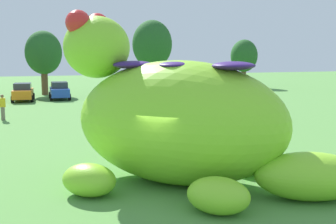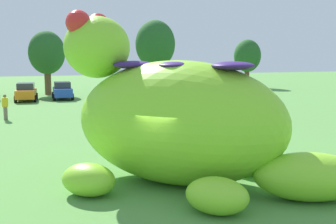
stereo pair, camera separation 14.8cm
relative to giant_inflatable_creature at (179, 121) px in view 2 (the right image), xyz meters
The scene contains 9 objects.
ground_plane 2.23m from the giant_inflatable_creature, 131.66° to the right, with size 160.00×160.00×0.00m, color #568E42.
giant_inflatable_creature is the anchor object (origin of this frame).
car_orange 28.96m from the giant_inflatable_creature, 99.23° to the left, with size 2.19×4.22×1.72m.
car_blue 29.20m from the giant_inflatable_creature, 92.43° to the left, with size 2.03×4.15×1.72m.
tree_mid_left 34.73m from the giant_inflatable_creature, 93.80° to the left, with size 3.92×3.92×6.96m.
tree_centre_left 37.32m from the giant_inflatable_creature, 73.66° to the left, with size 4.82×4.82×8.55m.
tree_centre 44.13m from the giant_inflatable_creature, 57.08° to the left, with size 3.63×3.63×6.45m.
spectator_near_inflatable 15.87m from the giant_inflatable_creature, 52.41° to the left, with size 0.38×0.26×1.71m.
spectator_mid_field 17.83m from the giant_inflatable_creature, 109.85° to the left, with size 0.38×0.26×1.71m.
Camera 2 is at (-4.32, -12.09, 4.25)m, focal length 44.10 mm.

